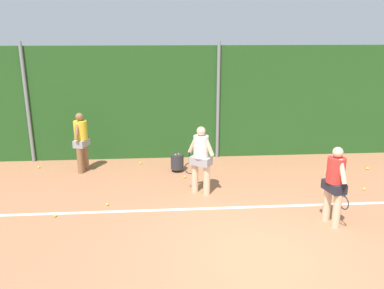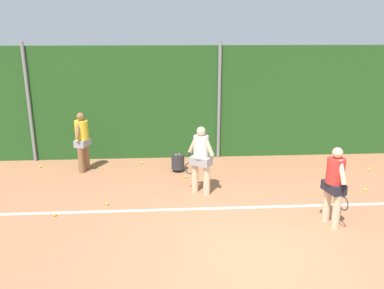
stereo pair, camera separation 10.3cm
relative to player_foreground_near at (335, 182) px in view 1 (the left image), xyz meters
name	(u,v)px [view 1 (the left image)]	position (x,y,z in m)	size (l,w,h in m)	color
ground_plane	(241,212)	(-1.73, 0.63, -0.92)	(29.86, 29.86, 0.00)	#B2704C
hedge_fence_backdrop	(217,102)	(-1.73, 4.69, 0.78)	(19.41, 0.25, 3.40)	#23511E
fence_post_left	(27,104)	(-7.33, 4.51, 0.85)	(0.10, 0.10, 3.53)	gray
fence_post_center	(218,101)	(-1.73, 4.51, 0.85)	(0.10, 0.10, 3.53)	gray
court_baseline_paint	(239,207)	(-1.73, 0.88, -0.91)	(14.19, 0.10, 0.01)	white
player_foreground_near	(335,182)	(0.00, 0.00, 0.00)	(0.38, 0.75, 1.64)	beige
player_midcourt	(201,157)	(-2.52, 1.76, 0.01)	(0.70, 0.51, 1.67)	beige
player_backcourt_far	(81,139)	(-5.66, 3.54, 0.02)	(0.41, 0.68, 1.68)	#8C603D
ball_hopper	(177,161)	(-3.02, 3.32, -0.63)	(0.36, 0.36, 0.51)	#2D2D33
tennis_ball_2	(39,167)	(-7.00, 3.88, -0.89)	(0.07, 0.07, 0.07)	#CCDB33
tennis_ball_3	(107,204)	(-4.70, 1.20, -0.89)	(0.07, 0.07, 0.07)	#CCDB33
tennis_ball_4	(336,197)	(0.65, 1.19, -0.89)	(0.07, 0.07, 0.07)	#CCDB33
tennis_ball_5	(364,189)	(1.56, 1.62, -0.89)	(0.07, 0.07, 0.07)	#CCDB33
tennis_ball_7	(185,177)	(-2.84, 2.79, -0.89)	(0.07, 0.07, 0.07)	#CCDB33
tennis_ball_8	(140,163)	(-4.10, 4.02, -0.89)	(0.07, 0.07, 0.07)	#CCDB33
tennis_ball_10	(55,216)	(-5.73, 0.72, -0.89)	(0.07, 0.07, 0.07)	#CCDB33
tennis_ball_11	(367,168)	(2.40, 3.06, -0.89)	(0.07, 0.07, 0.07)	#CCDB33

